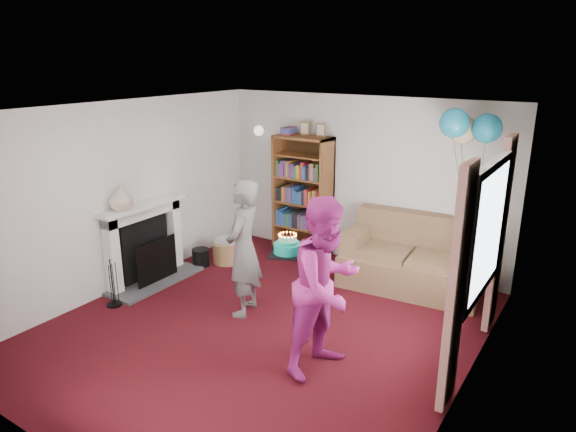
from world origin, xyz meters
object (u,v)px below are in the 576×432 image
Objects in this scene: bookcase at (304,197)px; sofa at (413,261)px; person_striped at (244,249)px; person_magenta at (327,286)px; birthday_cake at (288,248)px.

bookcase is 1.14× the size of sofa.
person_magenta is (1.39, -0.48, 0.06)m from person_striped.
person_striped reaches higher than birthday_cake.
bookcase reaches higher than birthday_cake.
person_magenta is at bearing -96.37° from sofa.
person_striped is 1.47m from person_magenta.
person_striped is at bearing -132.69° from sofa.
person_striped is (0.46, -2.10, -0.08)m from bookcase.
person_striped is 0.96m from birthday_cake.
bookcase reaches higher than person_magenta.
bookcase is 1.16× the size of person_magenta.
sofa is at bearing 74.83° from birthday_cake.
birthday_cake reaches higher than sofa.
sofa is 1.02× the size of person_magenta.
birthday_cake is (1.30, -2.44, 0.21)m from bookcase.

